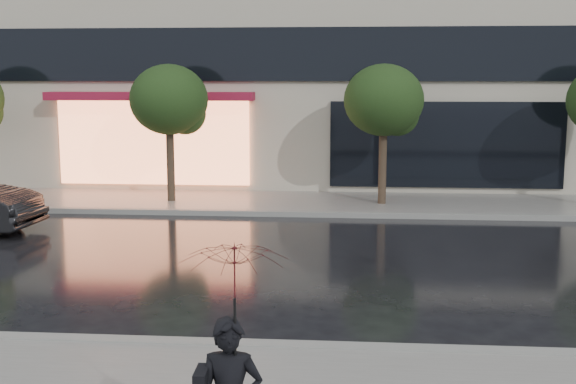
# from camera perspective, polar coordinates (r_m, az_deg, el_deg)

# --- Properties ---
(ground) EXTENTS (120.00, 120.00, 0.00)m
(ground) POSITION_cam_1_polar(r_m,az_deg,el_deg) (10.88, -6.23, -10.41)
(ground) COLOR black
(ground) RESTS_ON ground
(sidewalk_far) EXTENTS (60.00, 3.50, 0.12)m
(sidewalk_far) POSITION_cam_1_polar(r_m,az_deg,el_deg) (20.73, -0.93, -0.83)
(sidewalk_far) COLOR slate
(sidewalk_far) RESTS_ON ground
(curb_near) EXTENTS (60.00, 0.25, 0.14)m
(curb_near) POSITION_cam_1_polar(r_m,az_deg,el_deg) (9.94, -7.34, -11.93)
(curb_near) COLOR gray
(curb_near) RESTS_ON ground
(curb_far) EXTENTS (60.00, 0.25, 0.14)m
(curb_far) POSITION_cam_1_polar(r_m,az_deg,el_deg) (19.01, -1.44, -1.70)
(curb_far) COLOR gray
(curb_far) RESTS_ON ground
(tree_mid_west) EXTENTS (2.20, 2.20, 3.99)m
(tree_mid_west) POSITION_cam_1_polar(r_m,az_deg,el_deg) (20.71, -9.20, 7.02)
(tree_mid_west) COLOR #33261C
(tree_mid_west) RESTS_ON ground
(tree_mid_east) EXTENTS (2.20, 2.20, 3.99)m
(tree_mid_east) POSITION_cam_1_polar(r_m,az_deg,el_deg) (20.14, 7.75, 6.99)
(tree_mid_east) COLOR #33261C
(tree_mid_east) RESTS_ON ground
(pedestrian_with_umbrella) EXTENTS (0.89, 0.91, 2.18)m
(pedestrian_with_umbrella) POSITION_cam_1_polar(r_m,az_deg,el_deg) (6.05, -4.40, -10.91)
(pedestrian_with_umbrella) COLOR black
(pedestrian_with_umbrella) RESTS_ON sidewalk_near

